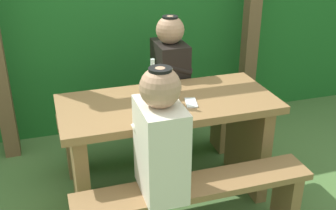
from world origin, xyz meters
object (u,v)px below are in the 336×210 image
(bench_near, at_px, (195,202))
(bottle_right, at_px, (170,90))
(bench_far, at_px, (149,124))
(person_black_coat, at_px, (170,67))
(person_white_shirt, at_px, (161,138))
(cell_phone, at_px, (191,103))
(picnic_table, at_px, (168,133))
(bottle_left, at_px, (153,82))
(drinking_glass, at_px, (156,99))

(bench_near, relative_size, bottle_right, 5.97)
(bench_far, height_order, person_black_coat, person_black_coat)
(person_white_shirt, bearing_deg, bench_far, 78.92)
(bottle_right, bearing_deg, cell_phone, -17.44)
(cell_phone, bearing_deg, bench_near, -93.67)
(person_white_shirt, height_order, cell_phone, person_white_shirt)
(picnic_table, bearing_deg, person_black_coat, 70.88)
(person_white_shirt, bearing_deg, person_black_coat, 69.71)
(person_black_coat, bearing_deg, bench_near, -99.80)
(cell_phone, bearing_deg, person_black_coat, 97.68)
(bench_far, distance_m, bottle_left, 0.68)
(person_black_coat, relative_size, cell_phone, 5.14)
(bench_far, xyz_separation_m, person_white_shirt, (-0.20, -1.03, 0.46))
(bench_near, bearing_deg, person_black_coat, 80.20)
(person_black_coat, height_order, drinking_glass, person_black_coat)
(person_white_shirt, bearing_deg, bottle_left, 78.09)
(person_black_coat, xyz_separation_m, drinking_glass, (-0.28, -0.58, 0.01))
(picnic_table, distance_m, cell_phone, 0.29)
(picnic_table, xyz_separation_m, bottle_left, (-0.07, 0.09, 0.35))
(picnic_table, relative_size, drinking_glass, 14.18)
(picnic_table, height_order, bottle_left, bottle_left)
(bottle_left, bearing_deg, bench_far, 80.10)
(person_white_shirt, height_order, drinking_glass, person_white_shirt)
(bench_near, distance_m, bottle_right, 0.70)
(person_white_shirt, relative_size, cell_phone, 5.14)
(person_black_coat, distance_m, drinking_glass, 0.64)
(bench_near, height_order, drinking_glass, drinking_glass)
(bench_near, height_order, person_black_coat, person_black_coat)
(bottle_left, bearing_deg, bench_near, -83.00)
(drinking_glass, height_order, cell_phone, drinking_glass)
(drinking_glass, height_order, bottle_left, bottle_left)
(bottle_right, height_order, cell_phone, bottle_right)
(bench_near, distance_m, drinking_glass, 0.67)
(bottle_left, height_order, cell_phone, bottle_left)
(bench_near, distance_m, person_white_shirt, 0.50)
(bottle_left, xyz_separation_m, cell_phone, (0.20, -0.18, -0.10))
(picnic_table, bearing_deg, person_white_shirt, -111.45)
(picnic_table, distance_m, bench_near, 0.55)
(person_white_shirt, xyz_separation_m, drinking_glass, (0.10, 0.45, 0.01))
(person_white_shirt, distance_m, bottle_left, 0.62)
(bench_near, height_order, person_white_shirt, person_white_shirt)
(bench_near, distance_m, cell_phone, 0.62)
(bench_far, bearing_deg, person_white_shirt, -101.08)
(bench_far, height_order, person_white_shirt, person_white_shirt)
(person_black_coat, height_order, bottle_left, person_black_coat)
(bench_near, distance_m, person_black_coat, 1.14)
(bench_far, distance_m, person_white_shirt, 1.15)
(bottle_left, bearing_deg, person_black_coat, 59.21)
(picnic_table, relative_size, bottle_right, 5.97)
(bench_far, height_order, bottle_left, bottle_left)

